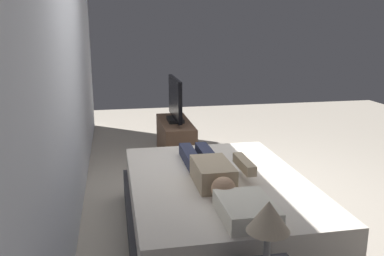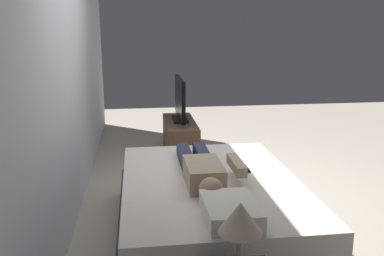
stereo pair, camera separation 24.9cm
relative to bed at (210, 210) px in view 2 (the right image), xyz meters
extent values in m
plane|color=#ADA393|center=(0.79, -0.26, -0.26)|extent=(10.00, 10.00, 0.00)
cube|color=silver|center=(1.19, 1.22, 1.14)|extent=(6.40, 0.10, 2.80)
cube|color=#333338|center=(0.00, 0.00, -0.11)|extent=(2.09, 1.51, 0.30)
cube|color=silver|center=(0.00, 0.00, 0.16)|extent=(2.01, 1.43, 0.24)
cube|color=silver|center=(-0.73, 0.00, 0.34)|extent=(0.48, 0.34, 0.12)
cube|color=tan|center=(-0.10, 0.08, 0.37)|extent=(0.48, 0.28, 0.18)
sphere|color=tan|center=(-0.43, 0.08, 0.37)|extent=(0.18, 0.18, 0.18)
cube|color=#2D334C|center=(0.44, 0.00, 0.33)|extent=(0.60, 0.11, 0.11)
cube|color=#2D334C|center=(0.44, 0.16, 0.33)|extent=(0.60, 0.11, 0.11)
cube|color=tan|center=(-0.04, -0.20, 0.41)|extent=(0.40, 0.08, 0.08)
cube|color=black|center=(0.18, -0.34, 0.29)|extent=(0.15, 0.04, 0.02)
cube|color=brown|center=(2.31, 0.01, -0.01)|extent=(1.10, 0.40, 0.50)
cube|color=black|center=(2.31, 0.01, 0.26)|extent=(0.32, 0.20, 0.05)
cube|color=black|center=(2.31, 0.01, 0.56)|extent=(0.88, 0.05, 0.54)
cylinder|color=#59595B|center=(-1.35, 0.10, 0.41)|extent=(0.04, 0.04, 0.30)
cone|color=beige|center=(-1.35, 0.10, 0.60)|extent=(0.22, 0.22, 0.16)
camera|label=1|loc=(-3.13, 0.83, 1.52)|focal=38.98mm
camera|label=2|loc=(-3.17, 0.58, 1.52)|focal=38.98mm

